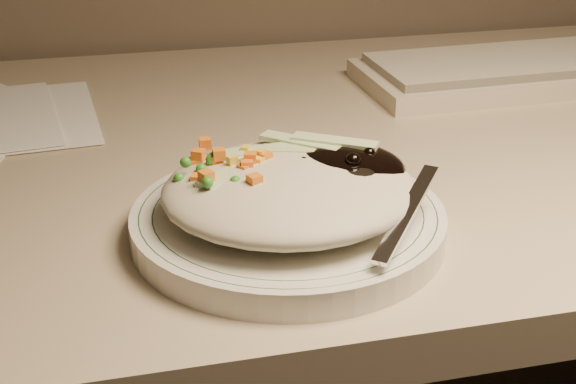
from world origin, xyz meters
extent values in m
cube|color=tan|center=(0.00, 1.38, 0.72)|extent=(1.40, 0.70, 0.04)
cylinder|color=silver|center=(-0.10, 1.18, 0.75)|extent=(0.24, 0.24, 0.02)
torus|color=#144723|center=(-0.10, 1.18, 0.76)|extent=(0.23, 0.23, 0.00)
torus|color=#144723|center=(-0.10, 1.18, 0.76)|extent=(0.21, 0.21, 0.00)
ellipsoid|color=#C0B79C|center=(-0.10, 1.17, 0.78)|extent=(0.19, 0.18, 0.04)
ellipsoid|color=black|center=(-0.05, 1.19, 0.79)|extent=(0.10, 0.09, 0.03)
ellipsoid|color=orange|center=(-0.14, 1.19, 0.78)|extent=(0.08, 0.08, 0.02)
sphere|color=black|center=(-0.08, 1.18, 0.79)|extent=(0.01, 0.01, 0.01)
sphere|color=black|center=(-0.05, 1.19, 0.79)|extent=(0.01, 0.01, 0.01)
sphere|color=black|center=(-0.03, 1.18, 0.80)|extent=(0.01, 0.01, 0.01)
sphere|color=black|center=(-0.04, 1.20, 0.79)|extent=(0.01, 0.01, 0.01)
sphere|color=black|center=(-0.05, 1.17, 0.80)|extent=(0.01, 0.01, 0.01)
sphere|color=black|center=(-0.05, 1.18, 0.79)|extent=(0.01, 0.01, 0.01)
sphere|color=black|center=(-0.04, 1.20, 0.79)|extent=(0.01, 0.01, 0.01)
cube|color=orange|center=(-0.14, 1.20, 0.80)|extent=(0.01, 0.01, 0.01)
cube|color=orange|center=(-0.13, 1.18, 0.79)|extent=(0.01, 0.01, 0.01)
cube|color=orange|center=(-0.16, 1.21, 0.80)|extent=(0.01, 0.01, 0.01)
cube|color=orange|center=(-0.12, 1.19, 0.80)|extent=(0.01, 0.01, 0.01)
cube|color=orange|center=(-0.13, 1.18, 0.80)|extent=(0.01, 0.01, 0.01)
cube|color=orange|center=(-0.16, 1.22, 0.79)|extent=(0.01, 0.01, 0.01)
cube|color=orange|center=(-0.15, 1.20, 0.80)|extent=(0.01, 0.01, 0.01)
cube|color=orange|center=(-0.13, 1.18, 0.80)|extent=(0.01, 0.01, 0.01)
cube|color=orange|center=(-0.11, 1.19, 0.80)|extent=(0.01, 0.01, 0.01)
cube|color=orange|center=(-0.15, 1.22, 0.80)|extent=(0.01, 0.01, 0.01)
cube|color=orange|center=(-0.16, 1.16, 0.80)|extent=(0.01, 0.01, 0.01)
cube|color=orange|center=(-0.13, 1.15, 0.80)|extent=(0.01, 0.01, 0.01)
cube|color=orange|center=(-0.16, 1.18, 0.79)|extent=(0.01, 0.01, 0.01)
cube|color=orange|center=(-0.16, 1.21, 0.79)|extent=(0.01, 0.01, 0.01)
sphere|color=#388C28|center=(-0.13, 1.19, 0.80)|extent=(0.01, 0.01, 0.01)
sphere|color=#388C28|center=(-0.16, 1.16, 0.80)|extent=(0.01, 0.01, 0.01)
sphere|color=#388C28|center=(-0.16, 1.19, 0.80)|extent=(0.01, 0.01, 0.01)
sphere|color=#388C28|center=(-0.17, 1.19, 0.80)|extent=(0.01, 0.01, 0.01)
sphere|color=#388C28|center=(-0.13, 1.19, 0.79)|extent=(0.01, 0.01, 0.01)
sphere|color=#388C28|center=(-0.12, 1.16, 0.79)|extent=(0.01, 0.01, 0.01)
sphere|color=#388C28|center=(-0.14, 1.19, 0.79)|extent=(0.01, 0.01, 0.01)
sphere|color=#388C28|center=(-0.15, 1.17, 0.79)|extent=(0.01, 0.01, 0.01)
sphere|color=#388C28|center=(-0.18, 1.19, 0.79)|extent=(0.01, 0.01, 0.01)
sphere|color=#388C28|center=(-0.15, 1.20, 0.80)|extent=(0.01, 0.01, 0.01)
sphere|color=#388C28|center=(-0.15, 1.20, 0.80)|extent=(0.01, 0.01, 0.01)
sphere|color=#388C28|center=(-0.16, 1.17, 0.79)|extent=(0.01, 0.01, 0.01)
sphere|color=#388C28|center=(-0.14, 1.16, 0.80)|extent=(0.01, 0.01, 0.01)
sphere|color=#388C28|center=(-0.11, 1.21, 0.79)|extent=(0.01, 0.01, 0.01)
cube|color=yellow|center=(-0.13, 1.19, 0.79)|extent=(0.01, 0.01, 0.01)
cube|color=yellow|center=(-0.12, 1.19, 0.80)|extent=(0.01, 0.01, 0.01)
cube|color=yellow|center=(-0.14, 1.20, 0.79)|extent=(0.01, 0.01, 0.01)
cube|color=yellow|center=(-0.14, 1.19, 0.80)|extent=(0.01, 0.01, 0.01)
cube|color=yellow|center=(-0.14, 1.18, 0.79)|extent=(0.01, 0.01, 0.01)
cube|color=yellow|center=(-0.11, 1.19, 0.80)|extent=(0.01, 0.01, 0.01)
cube|color=yellow|center=(-0.12, 1.21, 0.80)|extent=(0.01, 0.01, 0.01)
cube|color=yellow|center=(-0.13, 1.18, 0.79)|extent=(0.01, 0.01, 0.01)
cube|color=#B2D18C|center=(-0.11, 1.21, 0.80)|extent=(0.07, 0.02, 0.00)
cube|color=#B2D18C|center=(-0.08, 1.22, 0.80)|extent=(0.06, 0.06, 0.00)
cube|color=#B2D18C|center=(-0.14, 1.18, 0.80)|extent=(0.06, 0.06, 0.00)
cube|color=#B2D18C|center=(-0.05, 1.21, 0.80)|extent=(0.07, 0.05, 0.00)
cube|color=#B2D18C|center=(-0.09, 1.17, 0.79)|extent=(0.07, 0.03, 0.00)
cube|color=#B2D18C|center=(-0.07, 1.20, 0.80)|extent=(0.07, 0.03, 0.00)
ellipsoid|color=silver|center=(-0.05, 1.16, 0.79)|extent=(0.06, 0.06, 0.01)
cube|color=silver|center=(-0.02, 1.11, 0.78)|extent=(0.08, 0.09, 0.03)
cube|color=beige|center=(0.30, 1.49, 0.75)|extent=(0.45, 0.17, 0.02)
cube|color=beige|center=(0.30, 1.49, 0.77)|extent=(0.42, 0.15, 0.01)
camera|label=1|loc=(-0.22, 0.65, 1.03)|focal=50.00mm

